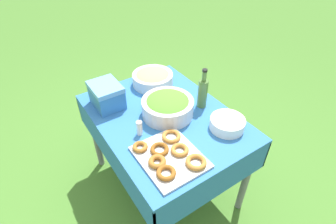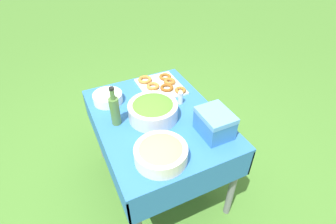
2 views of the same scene
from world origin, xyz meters
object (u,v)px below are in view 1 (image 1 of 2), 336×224
pasta_bowl (153,78)px  olive_oil_bottle (203,92)px  donut_platter (170,155)px  plate_stack (227,124)px  salad_bowl (167,106)px  cooler_box (107,95)px

pasta_bowl → olive_oil_bottle: olive_oil_bottle is taller
donut_platter → plate_stack: 0.44m
salad_bowl → cooler_box: cooler_box is taller
salad_bowl → olive_oil_bottle: bearing=-102.4°
plate_stack → olive_oil_bottle: bearing=-3.4°
salad_bowl → olive_oil_bottle: olive_oil_bottle is taller
plate_stack → cooler_box: (0.65, 0.53, 0.05)m
pasta_bowl → plate_stack: bearing=-170.0°
donut_platter → cooler_box: size_ratio=1.65×
pasta_bowl → plate_stack: (-0.70, -0.12, -0.02)m
olive_oil_bottle → cooler_box: olive_oil_bottle is taller
pasta_bowl → cooler_box: cooler_box is taller
cooler_box → donut_platter: bearing=-172.3°
pasta_bowl → donut_platter: (-0.71, 0.32, -0.04)m
donut_platter → cooler_box: 0.66m
salad_bowl → olive_oil_bottle: 0.26m
salad_bowl → pasta_bowl: bearing=-16.5°
pasta_bowl → olive_oil_bottle: (-0.43, -0.14, 0.06)m
olive_oil_bottle → plate_stack: bearing=176.6°
donut_platter → olive_oil_bottle: 0.55m
plate_stack → cooler_box: bearing=39.5°
salad_bowl → cooler_box: size_ratio=1.47×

